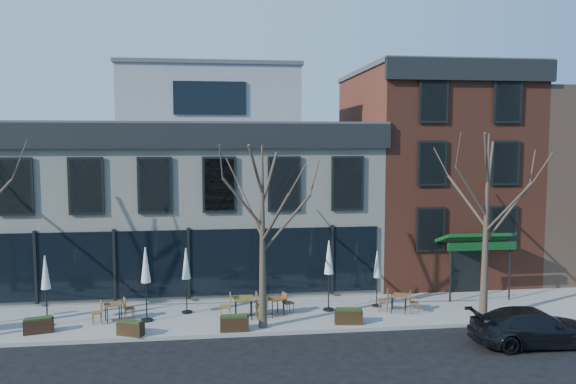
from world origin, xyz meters
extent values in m
plane|color=black|center=(0.00, 0.00, 0.00)|extent=(120.00, 120.00, 0.00)
cube|color=gray|center=(3.25, -2.15, 0.07)|extent=(33.50, 4.70, 0.15)
cube|color=beige|center=(0.00, 5.00, 4.00)|extent=(18.00, 10.00, 8.00)
cube|color=#47474C|center=(0.00, 5.00, 8.05)|extent=(18.30, 10.30, 0.30)
cube|color=black|center=(0.00, -0.12, 7.55)|extent=(18.30, 0.25, 1.10)
cube|color=black|center=(-9.12, 5.00, 7.55)|extent=(0.25, 10.30, 1.10)
cube|color=black|center=(0.00, -0.06, 1.90)|extent=(17.20, 0.12, 3.00)
cube|color=black|center=(-9.06, 4.00, 1.90)|extent=(0.12, 7.50, 3.00)
cube|color=gray|center=(1.00, 6.00, 9.60)|extent=(9.00, 6.50, 3.00)
cube|color=brown|center=(13.00, 5.00, 5.50)|extent=(8.00, 10.00, 11.00)
cube|color=#47474C|center=(13.00, 5.00, 11.05)|extent=(8.20, 10.20, 0.25)
cube|color=black|center=(13.00, -0.12, 10.60)|extent=(8.20, 0.25, 1.00)
cube|color=#0D3B15|center=(13.00, -0.85, 2.90)|extent=(3.20, 1.66, 0.67)
cube|color=black|center=(13.00, -0.05, 1.25)|extent=(1.40, 0.10, 2.50)
cone|color=#382B21|center=(3.00, -3.90, 3.67)|extent=(0.34, 0.34, 7.04)
cylinder|color=#382B21|center=(3.95, -3.73, 4.18)|extent=(2.00, 0.46, 2.21)
cylinder|color=#382B21|center=(2.60, -3.04, 4.59)|extent=(0.93, 1.84, 1.91)
cylinder|color=#382B21|center=(2.25, -4.17, 5.04)|extent=(1.61, 0.68, 1.97)
cylinder|color=#382B21|center=(3.40, -4.76, 4.51)|extent=(0.93, 1.83, 2.03)
cone|color=#382B21|center=(12.00, -3.90, 3.89)|extent=(0.34, 0.34, 7.48)
cylinder|color=#382B21|center=(13.01, -3.72, 4.43)|extent=(2.12, 0.48, 2.35)
cylinder|color=#382B21|center=(11.57, -2.99, 4.86)|extent=(0.98, 1.94, 2.03)
cylinder|color=#382B21|center=(11.20, -4.19, 5.35)|extent=(1.71, 0.71, 2.09)
cylinder|color=#382B21|center=(12.42, -4.81, 4.78)|extent=(0.98, 1.94, 2.16)
imported|color=black|center=(12.56, -6.63, 0.66)|extent=(4.61, 1.94, 1.33)
cube|color=brown|center=(-2.88, -2.45, 0.85)|extent=(0.85, 0.85, 0.04)
cylinder|color=black|center=(-3.05, -2.79, 0.50)|extent=(0.04, 0.04, 0.69)
cylinder|color=black|center=(-2.54, -2.62, 0.50)|extent=(0.04, 0.04, 0.69)
cylinder|color=black|center=(-3.22, -2.28, 0.50)|extent=(0.04, 0.04, 0.69)
cylinder|color=black|center=(-2.71, -2.11, 0.50)|extent=(0.04, 0.04, 0.69)
cube|color=brown|center=(2.31, -2.71, 0.97)|extent=(0.79, 0.79, 0.05)
cylinder|color=black|center=(1.99, -3.03, 0.56)|extent=(0.05, 0.05, 0.81)
cylinder|color=black|center=(2.62, -3.03, 0.56)|extent=(0.05, 0.05, 0.81)
cylinder|color=black|center=(1.99, -2.40, 0.56)|extent=(0.05, 0.05, 0.81)
cylinder|color=black|center=(2.62, -2.39, 0.56)|extent=(0.05, 0.05, 0.81)
cube|color=brown|center=(3.61, -2.53, 0.86)|extent=(0.89, 0.89, 0.04)
cylinder|color=black|center=(3.47, -2.89, 0.50)|extent=(0.04, 0.04, 0.70)
cylinder|color=black|center=(3.97, -2.68, 0.50)|extent=(0.04, 0.04, 0.70)
cylinder|color=black|center=(3.26, -2.38, 0.50)|extent=(0.04, 0.04, 0.70)
cylinder|color=black|center=(3.76, -2.17, 0.50)|extent=(0.04, 0.04, 0.70)
cube|color=brown|center=(8.83, -2.72, 0.87)|extent=(0.90, 0.90, 0.04)
cylinder|color=black|center=(8.47, -2.87, 0.51)|extent=(0.04, 0.04, 0.71)
cylinder|color=black|center=(8.98, -3.08, 0.51)|extent=(0.04, 0.04, 0.71)
cylinder|color=black|center=(8.68, -2.36, 0.51)|extent=(0.04, 0.04, 0.71)
cylinder|color=black|center=(9.19, -2.57, 0.51)|extent=(0.04, 0.04, 0.71)
cylinder|color=black|center=(-5.34, -2.67, 0.18)|extent=(0.44, 0.44, 0.06)
cylinder|color=black|center=(-5.34, -2.67, 1.26)|extent=(0.05, 0.05, 2.22)
cone|color=silver|center=(-5.34, -2.67, 2.27)|extent=(0.36, 0.36, 1.31)
cylinder|color=black|center=(-1.55, -2.59, 0.18)|extent=(0.48, 0.48, 0.07)
cylinder|color=black|center=(-1.55, -2.59, 1.35)|extent=(0.05, 0.05, 2.40)
cone|color=silver|center=(-1.55, -2.59, 2.44)|extent=(0.39, 0.39, 1.42)
cylinder|color=black|center=(-0.02, -1.70, 0.18)|extent=(0.44, 0.44, 0.06)
cylinder|color=black|center=(-0.02, -1.70, 1.25)|extent=(0.05, 0.05, 2.20)
cone|color=silver|center=(-0.02, -1.70, 2.25)|extent=(0.36, 0.36, 1.30)
cylinder|color=black|center=(5.94, -2.12, 0.18)|extent=(0.48, 0.48, 0.07)
cylinder|color=black|center=(5.94, -2.12, 1.35)|extent=(0.05, 0.05, 2.41)
cone|color=silver|center=(5.94, -2.12, 2.45)|extent=(0.39, 0.39, 1.42)
cylinder|color=black|center=(8.13, -1.82, 0.18)|extent=(0.39, 0.39, 0.05)
cylinder|color=black|center=(8.13, -1.82, 1.13)|extent=(0.04, 0.04, 1.96)
cone|color=silver|center=(8.13, -1.82, 2.02)|extent=(0.32, 0.32, 1.16)
cube|color=black|center=(-5.42, -3.50, 0.41)|extent=(1.12, 0.64, 0.53)
cube|color=#1E3314|center=(-5.42, -3.50, 0.70)|extent=(1.00, 0.54, 0.08)
cube|color=#301F10|center=(-1.95, -4.20, 0.39)|extent=(1.05, 0.74, 0.49)
cube|color=#1E3314|center=(-1.95, -4.20, 0.66)|extent=(0.93, 0.63, 0.08)
cube|color=#301E10|center=(1.89, -4.20, 0.42)|extent=(1.08, 0.44, 0.54)
cube|color=#1E3314|center=(1.89, -4.20, 0.71)|extent=(0.97, 0.36, 0.09)
cube|color=black|center=(6.39, -3.92, 0.42)|extent=(1.13, 0.57, 0.54)
cube|color=#1E3314|center=(6.39, -3.92, 0.72)|extent=(1.01, 0.47, 0.09)
camera|label=1|loc=(1.31, -25.00, 7.38)|focal=35.00mm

